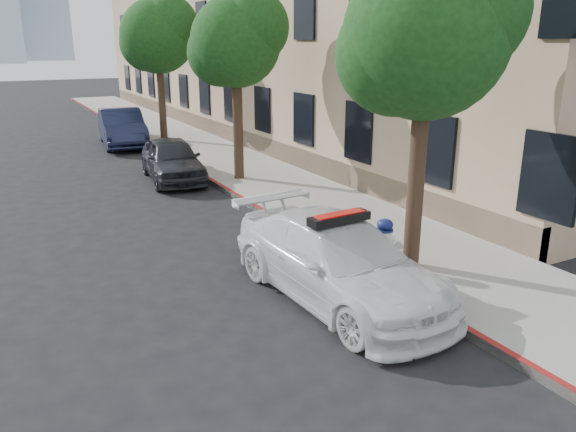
# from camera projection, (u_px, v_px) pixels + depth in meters

# --- Properties ---
(ground) EXTENTS (120.00, 120.00, 0.00)m
(ground) POSITION_uv_depth(u_px,v_px,m) (226.00, 265.00, 10.93)
(ground) COLOR black
(ground) RESTS_ON ground
(sidewalk) EXTENTS (3.20, 50.00, 0.15)m
(sidewalk) POSITION_uv_depth(u_px,v_px,m) (214.00, 156.00, 20.94)
(sidewalk) COLOR gray
(sidewalk) RESTS_ON ground
(curb_strip) EXTENTS (0.12, 50.00, 0.15)m
(curb_strip) POSITION_uv_depth(u_px,v_px,m) (174.00, 159.00, 20.24)
(curb_strip) COLOR maroon
(curb_strip) RESTS_ON ground
(building) EXTENTS (8.00, 36.00, 10.00)m
(building) POSITION_uv_depth(u_px,v_px,m) (283.00, 22.00, 26.20)
(building) COLOR tan
(building) RESTS_ON ground
(tree_near) EXTENTS (2.92, 2.82, 5.62)m
(tree_near) POSITION_uv_depth(u_px,v_px,m) (428.00, 34.00, 9.28)
(tree_near) COLOR black
(tree_near) RESTS_ON sidewalk
(tree_mid) EXTENTS (2.77, 2.64, 5.43)m
(tree_mid) POSITION_uv_depth(u_px,v_px,m) (237.00, 41.00, 16.04)
(tree_mid) COLOR black
(tree_mid) RESTS_ON sidewalk
(tree_far) EXTENTS (3.10, 3.00, 5.81)m
(tree_far) POSITION_uv_depth(u_px,v_px,m) (158.00, 35.00, 22.70)
(tree_far) COLOR black
(tree_far) RESTS_ON sidewalk
(police_car) EXTENTS (2.20, 4.77, 1.50)m
(police_car) POSITION_uv_depth(u_px,v_px,m) (338.00, 260.00, 9.32)
(police_car) COLOR white
(police_car) RESTS_ON ground
(parked_car_mid) EXTENTS (1.96, 4.00, 1.31)m
(parked_car_mid) POSITION_uv_depth(u_px,v_px,m) (172.00, 159.00, 17.37)
(parked_car_mid) COLOR #212329
(parked_car_mid) RESTS_ON ground
(parked_car_far) EXTENTS (2.07, 4.71, 1.50)m
(parked_car_far) POSITION_uv_depth(u_px,v_px,m) (122.00, 127.00, 23.15)
(parked_car_far) COLOR #161A37
(parked_car_far) RESTS_ON ground
(fire_hydrant) EXTENTS (0.40, 0.37, 0.96)m
(fire_hydrant) POSITION_uv_depth(u_px,v_px,m) (384.00, 245.00, 10.22)
(fire_hydrant) COLOR white
(fire_hydrant) RESTS_ON sidewalk
(traffic_cone) EXTENTS (0.43, 0.43, 0.62)m
(traffic_cone) POSITION_uv_depth(u_px,v_px,m) (398.00, 260.00, 9.93)
(traffic_cone) COLOR black
(traffic_cone) RESTS_ON sidewalk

